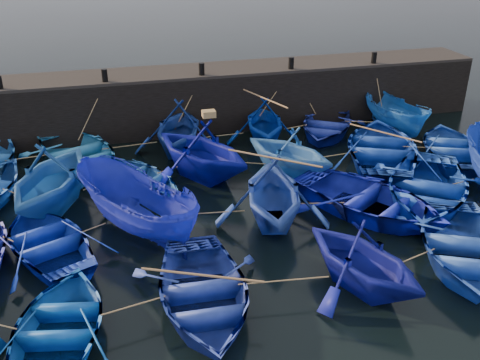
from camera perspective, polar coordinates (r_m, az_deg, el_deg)
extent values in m
plane|color=black|center=(15.63, 3.00, -7.35)|extent=(120.00, 120.00, 0.00)
cube|color=black|center=(24.37, -4.40, 8.55)|extent=(26.00, 2.50, 2.50)
cube|color=black|center=(24.01, -4.51, 11.53)|extent=(26.00, 2.50, 0.12)
cylinder|color=black|center=(22.71, -14.25, 10.76)|extent=(0.24, 0.24, 0.50)
cylinder|color=black|center=(23.07, -4.11, 11.73)|extent=(0.24, 0.24, 0.50)
cylinder|color=black|center=(24.10, 5.48, 12.31)|extent=(0.24, 0.24, 0.50)
cylinder|color=black|center=(25.72, 14.10, 12.55)|extent=(0.24, 0.24, 0.50)
imported|color=#2674C0|center=(21.47, -16.89, 2.87)|extent=(5.39, 6.11, 1.05)
imported|color=navy|center=(21.57, -6.58, 5.60)|extent=(4.58, 4.97, 2.18)
imported|color=#022A91|center=(22.43, 2.59, 6.25)|extent=(3.88, 4.28, 1.94)
imported|color=navy|center=(23.79, 9.16, 5.82)|extent=(5.06, 5.43, 0.92)
imported|color=#1957AC|center=(24.69, 16.34, 6.64)|extent=(1.95, 4.20, 1.57)
imported|color=#1E56A0|center=(18.14, -19.46, 0.42)|extent=(5.36, 5.70, 2.39)
imported|color=#194E94|center=(18.99, -11.45, 0.16)|extent=(5.20, 5.37, 0.91)
imported|color=#040B83|center=(19.27, -4.12, 3.38)|extent=(5.63, 5.81, 2.34)
imported|color=blue|center=(19.60, 5.28, 3.14)|extent=(4.75, 4.88, 1.96)
imported|color=navy|center=(21.48, 14.97, 3.34)|extent=(6.07, 6.88, 1.18)
imported|color=#1D47A6|center=(22.71, 21.66, 3.28)|extent=(4.85, 5.55, 0.96)
imported|color=#112DBB|center=(16.12, -19.82, -6.08)|extent=(4.44, 5.07, 0.88)
imported|color=#1721A7|center=(16.05, -11.13, -2.88)|extent=(4.29, 5.17, 1.92)
imported|color=#2443A0|center=(16.38, 3.54, -1.25)|extent=(4.45, 4.87, 2.18)
imported|color=#0F1AA2|center=(17.56, 13.73, -2.05)|extent=(5.94, 6.35, 1.07)
imported|color=#11389F|center=(18.78, 19.26, -0.76)|extent=(6.42, 6.78, 1.14)
imported|color=#0A46A6|center=(13.01, -18.61, -14.56)|extent=(3.75, 4.66, 0.86)
imported|color=navy|center=(13.24, -4.03, -11.88)|extent=(3.55, 4.81, 0.97)
imported|color=navy|center=(13.90, 13.00, -8.09)|extent=(4.32, 4.58, 1.92)
imported|color=blue|center=(16.05, 22.69, -6.45)|extent=(5.36, 6.03, 1.03)
cube|color=olive|center=(18.86, -3.35, 7.07)|extent=(0.46, 0.35, 0.23)
cylinder|color=tan|center=(21.53, -21.53, 2.27)|extent=(1.71, 0.26, 0.04)
cylinder|color=tan|center=(21.52, -11.67, 3.62)|extent=(2.15, 0.22, 0.04)
cylinder|color=tan|center=(22.10, -1.89, 4.78)|extent=(1.81, 0.13, 0.04)
cylinder|color=tan|center=(23.13, 5.95, 5.65)|extent=(1.12, 0.27, 0.04)
cylinder|color=tan|center=(24.22, 12.80, 6.09)|extent=(1.33, 0.49, 0.04)
cylinder|color=tan|center=(18.94, -22.96, -1.27)|extent=(0.80, 0.80, 0.04)
cylinder|color=tan|center=(18.64, -15.27, -0.47)|extent=(0.76, 0.72, 0.04)
cylinder|color=tan|center=(19.19, -7.72, 1.07)|extent=(0.78, 0.39, 0.04)
cylinder|color=tan|center=(19.58, 0.61, 1.86)|extent=(1.36, 0.60, 0.04)
cylinder|color=tan|center=(20.56, 10.29, 2.65)|extent=(2.12, 0.23, 0.04)
cylinder|color=tan|center=(22.05, 18.41, 3.35)|extent=(1.04, 0.42, 0.04)
cylinder|color=tan|center=(16.37, -23.49, -5.81)|extent=(0.33, 0.35, 0.04)
cylinder|color=tan|center=(16.11, -15.41, -4.95)|extent=(0.73, 0.39, 0.04)
cylinder|color=tan|center=(16.31, -3.67, -3.54)|extent=(2.36, 0.35, 0.04)
cylinder|color=tan|center=(17.02, 8.75, -2.45)|extent=(1.39, 0.34, 0.04)
cylinder|color=tan|center=(18.15, 16.59, -1.40)|extent=(0.38, 0.27, 0.04)
cylinder|color=tan|center=(19.65, 22.59, -0.20)|extent=(1.06, 0.23, 0.04)
cylinder|color=tan|center=(12.96, -11.26, -12.99)|extent=(1.50, 0.34, 0.04)
cylinder|color=tan|center=(13.52, 4.72, -10.63)|extent=(2.28, 0.30, 0.04)
cylinder|color=tan|center=(15.02, 18.11, -7.84)|extent=(1.48, 0.46, 0.04)
cylinder|color=tan|center=(22.59, -15.52, 7.10)|extent=(1.36, 0.88, 2.09)
cylinder|color=tan|center=(22.92, -5.51, 8.22)|extent=(1.42, 0.69, 2.09)
cylinder|color=tan|center=(23.82, 3.63, 9.00)|extent=(1.80, 0.60, 2.09)
cylinder|color=tan|center=(24.41, 6.84, 9.29)|extent=(1.19, 0.36, 2.09)
cylinder|color=tan|center=(25.69, 14.56, 9.50)|extent=(0.31, 0.82, 2.08)
cylinder|color=#99724C|center=(22.11, 2.64, 8.69)|extent=(1.08, 2.84, 0.06)
cylinder|color=#99724C|center=(21.26, 15.16, 4.88)|extent=(1.77, 2.49, 0.06)
cylinder|color=#99724C|center=(15.89, 3.65, 2.34)|extent=(2.34, 1.97, 0.06)
cylinder|color=#99724C|center=(12.93, -4.10, -10.09)|extent=(2.74, 1.32, 0.06)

